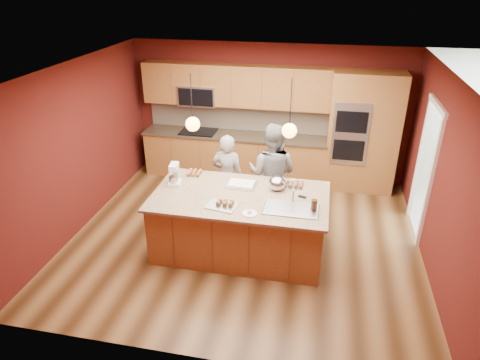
% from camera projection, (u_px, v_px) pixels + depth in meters
% --- Properties ---
extents(floor, '(5.50, 5.50, 0.00)m').
position_uv_depth(floor, '(245.00, 236.00, 7.01)').
color(floor, '#442812').
rests_on(floor, ground).
extents(ceiling, '(5.50, 5.50, 0.00)m').
position_uv_depth(ceiling, '(246.00, 70.00, 5.81)').
color(ceiling, white).
rests_on(ceiling, ground).
extents(wall_back, '(5.50, 0.00, 5.50)m').
position_uv_depth(wall_back, '(269.00, 112.00, 8.60)').
color(wall_back, '#4C1310').
rests_on(wall_back, ground).
extents(wall_front, '(5.50, 0.00, 5.50)m').
position_uv_depth(wall_front, '(197.00, 261.00, 4.21)').
color(wall_front, '#4C1310').
rests_on(wall_front, ground).
extents(wall_left, '(0.00, 5.00, 5.00)m').
position_uv_depth(wall_left, '(78.00, 147.00, 6.90)').
color(wall_left, '#4C1310').
rests_on(wall_left, ground).
extents(wall_right, '(0.00, 5.00, 5.00)m').
position_uv_depth(wall_right, '(440.00, 177.00, 5.91)').
color(wall_right, '#4C1310').
rests_on(wall_right, ground).
extents(cabinet_run, '(3.74, 0.64, 2.30)m').
position_uv_depth(cabinet_run, '(233.00, 131.00, 8.67)').
color(cabinet_run, brown).
rests_on(cabinet_run, floor).
extents(oven_column, '(1.30, 0.62, 2.30)m').
position_uv_depth(oven_column, '(363.00, 133.00, 8.09)').
color(oven_column, brown).
rests_on(oven_column, floor).
extents(doorway_trim, '(0.08, 1.11, 2.20)m').
position_uv_depth(doorway_trim, '(424.00, 172.00, 6.75)').
color(doorway_trim, white).
rests_on(doorway_trim, wall_right).
extents(pendant_left, '(0.20, 0.20, 0.80)m').
position_uv_depth(pendant_left, '(193.00, 124.00, 5.94)').
color(pendant_left, black).
rests_on(pendant_left, ceiling).
extents(pendant_right, '(0.20, 0.20, 0.80)m').
position_uv_depth(pendant_right, '(289.00, 130.00, 5.69)').
color(pendant_right, black).
rests_on(pendant_right, ceiling).
extents(island, '(2.58, 1.44, 1.33)m').
position_uv_depth(island, '(241.00, 222.00, 6.48)').
color(island, brown).
rests_on(island, floor).
extents(person_left, '(0.57, 0.39, 1.51)m').
position_uv_depth(person_left, '(228.00, 177.00, 7.30)').
color(person_left, black).
rests_on(person_left, floor).
extents(person_right, '(0.96, 0.81, 1.75)m').
position_uv_depth(person_right, '(272.00, 174.00, 7.11)').
color(person_right, gray).
rests_on(person_right, floor).
extents(stand_mixer, '(0.20, 0.26, 0.34)m').
position_uv_depth(stand_mixer, '(174.00, 176.00, 6.55)').
color(stand_mixer, white).
rests_on(stand_mixer, island).
extents(sheet_cake, '(0.46, 0.35, 0.05)m').
position_uv_depth(sheet_cake, '(241.00, 184.00, 6.55)').
color(sheet_cake, silver).
rests_on(sheet_cake, island).
extents(cooling_rack, '(0.47, 0.38, 0.02)m').
position_uv_depth(cooling_rack, '(222.00, 206.00, 5.98)').
color(cooling_rack, '#B9BCC1').
rests_on(cooling_rack, island).
extents(mixing_bowl, '(0.26, 0.26, 0.22)m').
position_uv_depth(mixing_bowl, '(277.00, 183.00, 6.40)').
color(mixing_bowl, '#B2B5B9').
rests_on(mixing_bowl, island).
extents(plate, '(0.20, 0.20, 0.01)m').
position_uv_depth(plate, '(250.00, 213.00, 5.80)').
color(plate, white).
rests_on(plate, island).
extents(tumbler, '(0.08, 0.08, 0.16)m').
position_uv_depth(tumbler, '(314.00, 205.00, 5.85)').
color(tumbler, '#3D2113').
rests_on(tumbler, island).
extents(phone, '(0.13, 0.10, 0.01)m').
position_uv_depth(phone, '(302.00, 197.00, 6.23)').
color(phone, black).
rests_on(phone, island).
extents(cupcakes_left, '(0.23, 0.23, 0.07)m').
position_uv_depth(cupcakes_left, '(194.00, 173.00, 6.90)').
color(cupcakes_left, '#B3683A').
rests_on(cupcakes_left, island).
extents(cupcakes_rack, '(0.26, 0.17, 0.08)m').
position_uv_depth(cupcakes_rack, '(225.00, 203.00, 5.97)').
color(cupcakes_rack, '#B3683A').
rests_on(cupcakes_rack, island).
extents(cupcakes_right, '(0.32, 0.24, 0.07)m').
position_uv_depth(cupcakes_right, '(293.00, 184.00, 6.54)').
color(cupcakes_right, '#B3683A').
rests_on(cupcakes_right, island).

